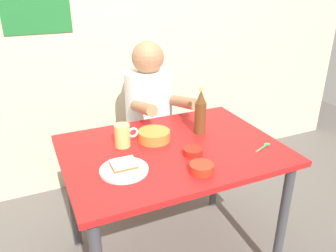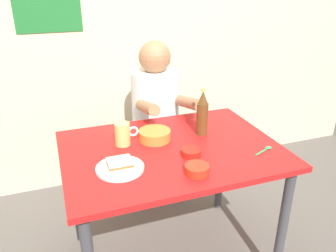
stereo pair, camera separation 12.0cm
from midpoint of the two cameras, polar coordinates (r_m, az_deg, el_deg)
wall_back at (r=2.56m, az=-6.60°, el=18.32°), size 4.40×0.09×2.60m
dining_table at (r=1.79m, az=2.48°, el=-6.32°), size 1.10×0.80×0.74m
stool at (r=2.48m, az=-0.60°, el=-4.86°), size 0.34×0.34×0.45m
person_seated at (r=2.30m, az=-0.55°, el=4.13°), size 0.33×0.56×0.72m
plate_orange at (r=1.56m, az=-5.86°, el=-7.10°), size 0.22×0.22×0.01m
sandwich at (r=1.55m, az=-5.90°, el=-6.31°), size 0.11×0.09×0.04m
beer_mug at (r=1.75m, az=-5.63°, el=-1.37°), size 0.13×0.08×0.12m
beer_bottle at (r=1.86m, az=7.63°, el=1.97°), size 0.06×0.06×0.26m
sambal_bowl_red at (r=1.67m, az=5.98°, el=-4.44°), size 0.10×0.10×0.03m
sauce_bowl_chili at (r=1.53m, az=7.14°, el=-7.21°), size 0.11×0.11×0.04m
soup_bowl_orange at (r=1.81m, az=-0.35°, el=-1.50°), size 0.17×0.17×0.05m
spoon at (r=1.80m, az=17.96°, el=-3.78°), size 0.12×0.06×0.01m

